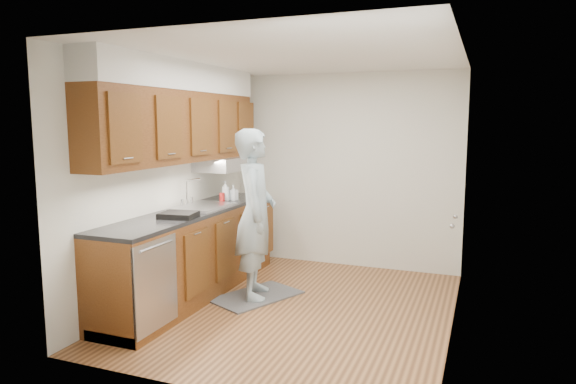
% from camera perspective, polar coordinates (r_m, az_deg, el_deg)
% --- Properties ---
extents(floor, '(3.50, 3.50, 0.00)m').
position_cam_1_polar(floor, '(5.34, 1.01, -12.79)').
color(floor, '#9E683C').
rests_on(floor, ground).
extents(ceiling, '(3.50, 3.50, 0.00)m').
position_cam_1_polar(ceiling, '(5.04, 1.08, 14.87)').
color(ceiling, white).
rests_on(ceiling, wall_left).
extents(wall_left, '(0.02, 3.50, 2.50)m').
position_cam_1_polar(wall_left, '(5.73, -13.19, 1.29)').
color(wall_left, silver).
rests_on(wall_left, floor).
extents(wall_right, '(0.02, 3.50, 2.50)m').
position_cam_1_polar(wall_right, '(4.74, 18.31, -0.22)').
color(wall_right, silver).
rests_on(wall_right, floor).
extents(wall_back, '(3.00, 0.02, 2.50)m').
position_cam_1_polar(wall_back, '(6.70, 6.20, 2.37)').
color(wall_back, silver).
rests_on(wall_back, floor).
extents(counter, '(0.64, 2.80, 1.30)m').
position_cam_1_polar(counter, '(5.70, -10.45, -6.44)').
color(counter, brown).
rests_on(counter, floor).
extents(upper_cabinets, '(0.47, 2.80, 1.21)m').
position_cam_1_polar(upper_cabinets, '(5.64, -11.72, 8.35)').
color(upper_cabinets, brown).
rests_on(upper_cabinets, wall_left).
extents(closet_door, '(0.02, 1.22, 2.05)m').
position_cam_1_polar(closet_door, '(5.08, 18.24, -2.29)').
color(closet_door, white).
rests_on(closet_door, wall_right).
extents(floor_mat, '(0.90, 1.09, 0.02)m').
position_cam_1_polar(floor_mat, '(5.67, -3.55, -11.47)').
color(floor_mat, slate).
rests_on(floor_mat, floor).
extents(person, '(0.70, 0.84, 2.03)m').
position_cam_1_polar(person, '(5.42, -3.65, -1.19)').
color(person, '#97ADB8').
rests_on(person, floor_mat).
extents(soap_bottle_a, '(0.11, 0.11, 0.24)m').
position_cam_1_polar(soap_bottle_a, '(6.16, -6.95, 0.11)').
color(soap_bottle_a, white).
rests_on(soap_bottle_a, counter).
extents(soap_bottle_b, '(0.09, 0.09, 0.19)m').
position_cam_1_polar(soap_bottle_b, '(6.22, -6.08, -0.05)').
color(soap_bottle_b, white).
rests_on(soap_bottle_b, counter).
extents(soda_can, '(0.06, 0.06, 0.11)m').
position_cam_1_polar(soda_can, '(6.07, -7.33, -0.62)').
color(soda_can, red).
rests_on(soda_can, counter).
extents(dish_rack, '(0.38, 0.33, 0.05)m').
position_cam_1_polar(dish_rack, '(5.19, -12.08, -2.51)').
color(dish_rack, black).
rests_on(dish_rack, counter).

